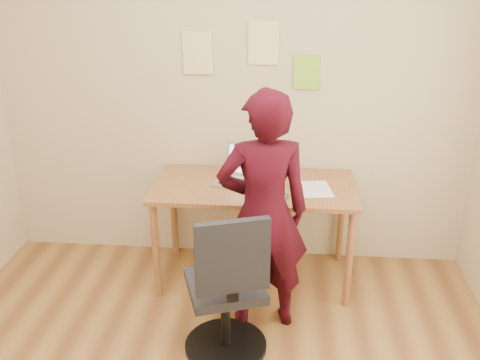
# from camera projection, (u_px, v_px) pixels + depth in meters

# --- Properties ---
(room) EXTENTS (3.58, 3.58, 2.78)m
(room) POSITION_uv_depth(u_px,v_px,m) (191.00, 176.00, 2.22)
(room) COLOR brown
(room) RESTS_ON ground
(desk) EXTENTS (1.40, 0.70, 0.74)m
(desk) POSITION_uv_depth(u_px,v_px,m) (254.00, 196.00, 3.74)
(desk) COLOR #965F34
(desk) RESTS_ON ground
(laptop) EXTENTS (0.42, 0.39, 0.25)m
(laptop) POSITION_uv_depth(u_px,v_px,m) (243.00, 175.00, 3.75)
(laptop) COLOR #AFAFB6
(laptop) RESTS_ON desk
(paper_sheet) EXTENTS (0.24, 0.32, 0.00)m
(paper_sheet) POSITION_uv_depth(u_px,v_px,m) (316.00, 189.00, 3.64)
(paper_sheet) COLOR white
(paper_sheet) RESTS_ON desk
(phone) EXTENTS (0.08, 0.12, 0.01)m
(phone) POSITION_uv_depth(u_px,v_px,m) (283.00, 197.00, 3.50)
(phone) COLOR black
(phone) RESTS_ON desk
(wall_note_left) EXTENTS (0.21, 0.00, 0.30)m
(wall_note_left) POSITION_uv_depth(u_px,v_px,m) (198.00, 53.00, 3.76)
(wall_note_left) COLOR #F7DE93
(wall_note_left) RESTS_ON room
(wall_note_mid) EXTENTS (0.21, 0.00, 0.30)m
(wall_note_mid) POSITION_uv_depth(u_px,v_px,m) (264.00, 43.00, 3.69)
(wall_note_mid) COLOR #F7DE93
(wall_note_mid) RESTS_ON room
(wall_note_right) EXTENTS (0.18, 0.00, 0.24)m
(wall_note_right) POSITION_uv_depth(u_px,v_px,m) (307.00, 72.00, 3.74)
(wall_note_right) COLOR #8ED730
(wall_note_right) RESTS_ON room
(office_chair) EXTENTS (0.53, 0.54, 0.96)m
(office_chair) POSITION_uv_depth(u_px,v_px,m) (227.00, 296.00, 3.05)
(office_chair) COLOR black
(office_chair) RESTS_ON ground
(person) EXTENTS (0.62, 0.47, 1.54)m
(person) POSITION_uv_depth(u_px,v_px,m) (263.00, 213.00, 3.22)
(person) COLOR #330610
(person) RESTS_ON ground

